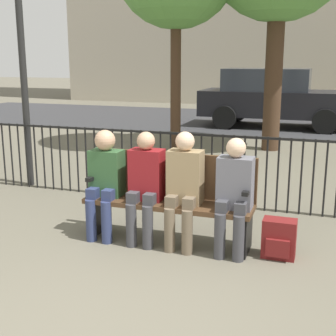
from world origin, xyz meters
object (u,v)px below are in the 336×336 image
(seated_person_0, at_px, (105,178))
(seated_person_3, at_px, (234,191))
(backpack, at_px, (279,239))
(seated_person_1, at_px, (145,182))
(park_bench, at_px, (170,195))
(parked_car_1, at_px, (274,97))
(lamp_post, at_px, (19,7))
(seated_person_2, at_px, (184,184))

(seated_person_0, height_order, seated_person_3, seated_person_0)
(backpack, bearing_deg, seated_person_1, -178.48)
(park_bench, height_order, parked_car_1, parked_car_1)
(park_bench, distance_m, lamp_post, 3.73)
(seated_person_3, xyz_separation_m, parked_car_1, (-0.65, 9.09, 0.20))
(seated_person_2, bearing_deg, seated_person_1, -179.83)
(seated_person_3, distance_m, lamp_post, 4.24)
(seated_person_3, xyz_separation_m, lamp_post, (-3.43, 1.56, 1.95))
(seated_person_1, distance_m, seated_person_2, 0.41)
(seated_person_2, bearing_deg, seated_person_3, -0.24)
(seated_person_1, relative_size, seated_person_3, 1.01)
(lamp_post, bearing_deg, seated_person_2, -28.05)
(lamp_post, bearing_deg, seated_person_1, -31.84)
(seated_person_1, distance_m, lamp_post, 3.54)
(lamp_post, bearing_deg, parked_car_1, 69.76)
(seated_person_0, distance_m, seated_person_2, 0.87)
(park_bench, height_order, seated_person_0, seated_person_0)
(seated_person_0, relative_size, seated_person_2, 0.98)
(parked_car_1, bearing_deg, seated_person_3, -85.90)
(seated_person_1, xyz_separation_m, lamp_post, (-2.51, 1.56, 1.94))
(seated_person_0, height_order, seated_person_2, seated_person_2)
(park_bench, relative_size, seated_person_0, 1.51)
(seated_person_1, xyz_separation_m, seated_person_3, (0.92, -0.00, -0.01))
(seated_person_3, height_order, parked_car_1, parked_car_1)
(backpack, bearing_deg, seated_person_2, -177.90)
(seated_person_0, distance_m, seated_person_3, 1.38)
(seated_person_2, relative_size, parked_car_1, 0.28)
(park_bench, bearing_deg, seated_person_0, -169.18)
(seated_person_2, height_order, lamp_post, lamp_post)
(park_bench, height_order, lamp_post, lamp_post)
(park_bench, relative_size, seated_person_2, 1.48)
(seated_person_0, distance_m, parked_car_1, 9.12)
(backpack, bearing_deg, lamp_post, 158.55)
(park_bench, xyz_separation_m, seated_person_1, (-0.23, -0.13, 0.15))
(park_bench, relative_size, parked_car_1, 0.42)
(seated_person_2, height_order, parked_car_1, parked_car_1)
(seated_person_2, bearing_deg, backpack, 2.10)
(seated_person_0, xyz_separation_m, seated_person_1, (0.46, 0.00, -0.01))
(seated_person_0, xyz_separation_m, backpack, (1.82, 0.04, -0.47))
(seated_person_2, bearing_deg, lamp_post, 151.95)
(seated_person_3, xyz_separation_m, backpack, (0.44, 0.04, -0.45))
(park_bench, bearing_deg, seated_person_3, -10.84)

